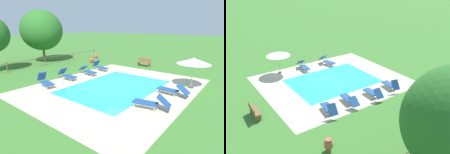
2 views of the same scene
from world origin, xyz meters
The scene contains 14 objects.
ground_plane centered at (0.00, 0.00, 0.00)m, with size 160.00×160.00×0.00m, color #3D752D.
pool_deck_paving centered at (0.00, 0.00, 0.00)m, with size 12.17×10.20×0.01m, color beige.
swimming_pool_water centered at (0.00, 0.00, 0.01)m, with size 7.38×5.41×0.01m, color #2DB7C6.
pool_coping_rim centered at (0.00, 0.00, 0.01)m, with size 7.86×5.89×0.01m.
sun_lounger_north_near_steps centered at (-0.93, 4.22, 0.38)m, with size 0.72×1.96×0.92m.
sun_lounger_north_mid centered at (0.87, -3.83, 0.37)m, with size 0.76×2.06×0.82m.
sun_lounger_north_far centered at (-3.05, 4.05, 0.40)m, with size 0.94×1.91×1.01m.
sun_lounger_north_end centered at (-1.79, -3.65, 0.38)m, with size 0.97×2.05×0.87m.
sun_lounger_south_near_corner centered at (1.17, 3.96, 0.36)m, with size 0.89×2.10×0.78m.
sun_lounger_south_far centered at (3.11, 4.18, 0.39)m, with size 0.92×1.96×0.97m.
patio_umbrella_open_foreground centered at (3.13, -4.38, 1.93)m, with size 2.22×2.22×2.18m.
wooden_bench_lawn_side centered at (7.47, 1.69, 0.47)m, with size 0.50×1.52×0.87m.
terracotta_urn_near_fence centered at (5.20, 7.38, 0.42)m, with size 0.51×0.51×0.79m.
perimeter_fence centered at (-0.91, 10.55, 0.71)m, with size 20.13×0.08×1.05m.
Camera 2 is at (10.77, 16.24, 9.21)m, focal length 38.77 mm.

